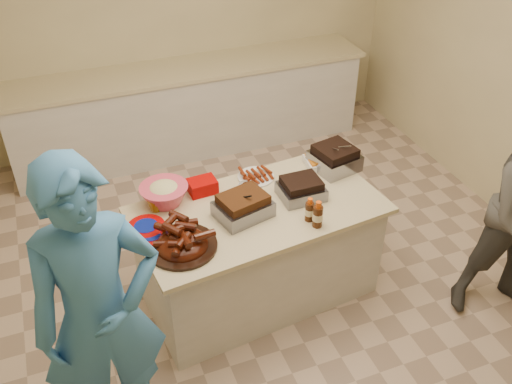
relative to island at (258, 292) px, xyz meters
name	(u,v)px	position (x,y,z in m)	size (l,w,h in m)	color
room	(271,285)	(0.12, 0.03, 0.00)	(4.50, 5.00, 2.70)	beige
back_counter	(190,109)	(0.12, 2.23, 0.45)	(3.60, 0.64, 0.90)	silver
island	(258,292)	(0.00, 0.00, 0.00)	(1.69, 0.89, 0.80)	silver
rib_platter	(182,248)	(-0.59, -0.21, 0.80)	(0.44, 0.44, 0.18)	#441206
pulled_pork_tray	(243,215)	(-0.13, -0.04, 0.80)	(0.35, 0.26, 0.11)	#47230F
brisket_tray	(301,197)	(0.32, 0.02, 0.80)	(0.30, 0.25, 0.09)	black
roasting_pan	(334,168)	(0.70, 0.26, 0.80)	(0.31, 0.31, 0.12)	gray
coleslaw_bowl	(165,203)	(-0.58, 0.29, 0.80)	(0.33, 0.33, 0.23)	#D14059
sausage_plate	(256,178)	(0.11, 0.35, 0.80)	(0.27, 0.27, 0.04)	silver
mac_cheese_dish	(323,165)	(0.65, 0.33, 0.80)	(0.27, 0.20, 0.07)	orange
bbq_bottle_a	(309,220)	(0.26, -0.24, 0.80)	(0.06, 0.06, 0.17)	#391A09
bbq_bottle_b	(317,226)	(0.28, -0.31, 0.80)	(0.06, 0.06, 0.19)	#391A09
mustard_bottle	(224,207)	(-0.22, 0.10, 0.80)	(0.04, 0.04, 0.12)	yellow
sauce_bowl	(247,189)	(0.00, 0.23, 0.80)	(0.12, 0.04, 0.12)	silver
plate_stack_large	(146,229)	(-0.76, 0.05, 0.80)	(0.25, 0.25, 0.03)	#9D0100
plate_stack_small	(152,239)	(-0.75, -0.05, 0.80)	(0.19, 0.19, 0.03)	#9D0100
plastic_cup	(156,210)	(-0.65, 0.23, 0.80)	(0.11, 0.10, 0.11)	#945D0A
basket_stack	(203,192)	(-0.30, 0.32, 0.80)	(0.19, 0.15, 0.10)	#9D0100
guest_gray	(504,306)	(1.64, -0.79, 0.00)	(0.81, 1.68, 0.63)	#4E4C46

